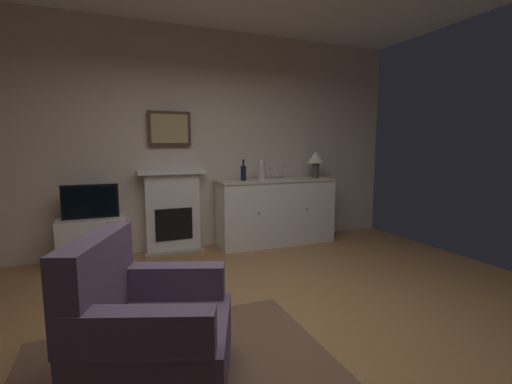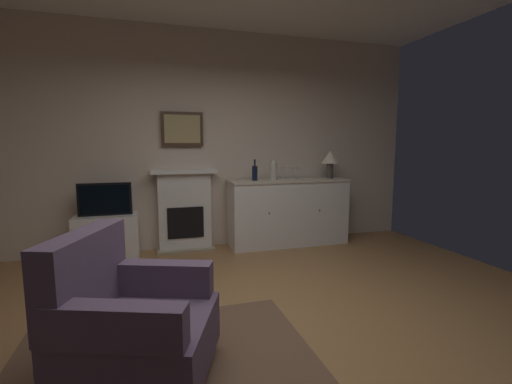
{
  "view_description": "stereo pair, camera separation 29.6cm",
  "coord_description": "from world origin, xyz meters",
  "px_view_note": "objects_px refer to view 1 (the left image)",
  "views": [
    {
      "loc": [
        -1.09,
        -2.28,
        1.41
      ],
      "look_at": [
        0.1,
        0.65,
        1.0
      ],
      "focal_mm": 24.78,
      "sensor_mm": 36.0,
      "label": 1
    },
    {
      "loc": [
        -0.81,
        -2.38,
        1.41
      ],
      "look_at": [
        0.1,
        0.65,
        1.0
      ],
      "focal_mm": 24.78,
      "sensor_mm": 36.0,
      "label": 2
    }
  ],
  "objects_px": {
    "tv_cabinet": "(93,241)",
    "tv_set": "(90,201)",
    "fireplace_unit": "(173,211)",
    "wine_glass_left": "(271,171)",
    "table_lamp": "(316,159)",
    "wine_bottle": "(243,173)",
    "armchair": "(146,327)",
    "wine_glass_right": "(285,170)",
    "wine_glass_center": "(279,171)",
    "sideboard_cabinet": "(276,212)",
    "vase_decorative": "(262,170)",
    "framed_picture": "(170,129)"
  },
  "relations": [
    {
      "from": "tv_cabinet",
      "to": "tv_set",
      "type": "relative_size",
      "value": 1.21
    },
    {
      "from": "fireplace_unit",
      "to": "wine_glass_left",
      "type": "relative_size",
      "value": 6.67
    },
    {
      "from": "tv_cabinet",
      "to": "wine_glass_left",
      "type": "bearing_deg",
      "value": -0.35
    },
    {
      "from": "table_lamp",
      "to": "wine_bottle",
      "type": "xyz_separation_m",
      "value": [
        -1.15,
        -0.01,
        -0.17
      ]
    },
    {
      "from": "armchair",
      "to": "fireplace_unit",
      "type": "bearing_deg",
      "value": 77.84
    },
    {
      "from": "wine_glass_right",
      "to": "wine_glass_center",
      "type": "bearing_deg",
      "value": -165.81
    },
    {
      "from": "sideboard_cabinet",
      "to": "wine_glass_center",
      "type": "xyz_separation_m",
      "value": [
        0.03,
        -0.02,
        0.59
      ]
    },
    {
      "from": "wine_bottle",
      "to": "tv_set",
      "type": "bearing_deg",
      "value": 179.93
    },
    {
      "from": "wine_glass_right",
      "to": "fireplace_unit",
      "type": "bearing_deg",
      "value": 173.83
    },
    {
      "from": "table_lamp",
      "to": "tv_set",
      "type": "distance_m",
      "value": 3.1
    },
    {
      "from": "armchair",
      "to": "wine_glass_right",
      "type": "bearing_deg",
      "value": 49.52
    },
    {
      "from": "tv_set",
      "to": "vase_decorative",
      "type": "bearing_deg",
      "value": -1.1
    },
    {
      "from": "framed_picture",
      "to": "tv_set",
      "type": "height_order",
      "value": "framed_picture"
    },
    {
      "from": "tv_cabinet",
      "to": "tv_set",
      "type": "distance_m",
      "value": 0.48
    },
    {
      "from": "wine_glass_right",
      "to": "wine_glass_left",
      "type": "bearing_deg",
      "value": -178.62
    },
    {
      "from": "wine_glass_left",
      "to": "wine_glass_right",
      "type": "bearing_deg",
      "value": 1.38
    },
    {
      "from": "fireplace_unit",
      "to": "armchair",
      "type": "height_order",
      "value": "fireplace_unit"
    },
    {
      "from": "wine_glass_center",
      "to": "wine_glass_right",
      "type": "distance_m",
      "value": 0.11
    },
    {
      "from": "wine_glass_center",
      "to": "wine_glass_right",
      "type": "bearing_deg",
      "value": 14.19
    },
    {
      "from": "framed_picture",
      "to": "vase_decorative",
      "type": "relative_size",
      "value": 1.96
    },
    {
      "from": "wine_glass_right",
      "to": "vase_decorative",
      "type": "relative_size",
      "value": 0.59
    },
    {
      "from": "sideboard_cabinet",
      "to": "wine_glass_right",
      "type": "bearing_deg",
      "value": 2.63
    },
    {
      "from": "sideboard_cabinet",
      "to": "tv_cabinet",
      "type": "xyz_separation_m",
      "value": [
        -2.42,
        0.02,
        -0.19
      ]
    },
    {
      "from": "tv_set",
      "to": "armchair",
      "type": "xyz_separation_m",
      "value": [
        0.39,
        -2.52,
        -0.38
      ]
    },
    {
      "from": "wine_bottle",
      "to": "vase_decorative",
      "type": "distance_m",
      "value": 0.26
    },
    {
      "from": "wine_glass_left",
      "to": "tv_set",
      "type": "xyz_separation_m",
      "value": [
        -2.34,
        -0.01,
        -0.3
      ]
    },
    {
      "from": "vase_decorative",
      "to": "tv_cabinet",
      "type": "bearing_deg",
      "value": 178.28
    },
    {
      "from": "fireplace_unit",
      "to": "wine_bottle",
      "type": "relative_size",
      "value": 3.79
    },
    {
      "from": "table_lamp",
      "to": "wine_glass_center",
      "type": "bearing_deg",
      "value": -178.0
    },
    {
      "from": "fireplace_unit",
      "to": "wine_glass_right",
      "type": "relative_size",
      "value": 6.67
    },
    {
      "from": "sideboard_cabinet",
      "to": "framed_picture",
      "type": "bearing_deg",
      "value": 171.26
    },
    {
      "from": "framed_picture",
      "to": "tv_set",
      "type": "bearing_deg",
      "value": -166.69
    },
    {
      "from": "fireplace_unit",
      "to": "wine_glass_left",
      "type": "bearing_deg",
      "value": -7.37
    },
    {
      "from": "fireplace_unit",
      "to": "tv_set",
      "type": "bearing_deg",
      "value": -169.23
    },
    {
      "from": "wine_glass_left",
      "to": "tv_set",
      "type": "relative_size",
      "value": 0.27
    },
    {
      "from": "wine_glass_center",
      "to": "armchair",
      "type": "height_order",
      "value": "wine_glass_center"
    },
    {
      "from": "sideboard_cabinet",
      "to": "armchair",
      "type": "bearing_deg",
      "value": -128.74
    },
    {
      "from": "wine_bottle",
      "to": "tv_cabinet",
      "type": "relative_size",
      "value": 0.39
    },
    {
      "from": "fireplace_unit",
      "to": "wine_glass_left",
      "type": "distance_m",
      "value": 1.47
    },
    {
      "from": "table_lamp",
      "to": "wine_glass_left",
      "type": "bearing_deg",
      "value": 179.93
    },
    {
      "from": "framed_picture",
      "to": "vase_decorative",
      "type": "height_order",
      "value": "framed_picture"
    },
    {
      "from": "table_lamp",
      "to": "tv_cabinet",
      "type": "height_order",
      "value": "table_lamp"
    },
    {
      "from": "table_lamp",
      "to": "vase_decorative",
      "type": "distance_m",
      "value": 0.91
    },
    {
      "from": "fireplace_unit",
      "to": "tv_cabinet",
      "type": "bearing_deg",
      "value": -170.55
    },
    {
      "from": "wine_bottle",
      "to": "vase_decorative",
      "type": "xyz_separation_m",
      "value": [
        0.25,
        -0.04,
        0.03
      ]
    },
    {
      "from": "armchair",
      "to": "tv_set",
      "type": "bearing_deg",
      "value": 98.82
    },
    {
      "from": "framed_picture",
      "to": "vase_decorative",
      "type": "distance_m",
      "value": 1.34
    },
    {
      "from": "armchair",
      "to": "wine_bottle",
      "type": "bearing_deg",
      "value": 58.87
    },
    {
      "from": "wine_bottle",
      "to": "tv_set",
      "type": "relative_size",
      "value": 0.47
    },
    {
      "from": "wine_glass_left",
      "to": "vase_decorative",
      "type": "relative_size",
      "value": 0.59
    }
  ]
}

